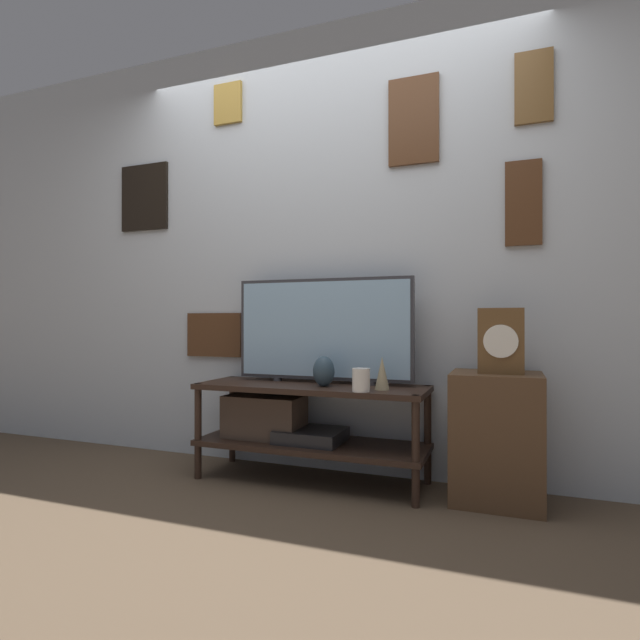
# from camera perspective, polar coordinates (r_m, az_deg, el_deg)

# --- Properties ---
(ground_plane) EXTENTS (12.00, 12.00, 0.00)m
(ground_plane) POSITION_cam_1_polar(r_m,az_deg,el_deg) (2.70, -3.19, -19.43)
(ground_plane) COLOR #4C3D2D
(wall_back) EXTENTS (6.40, 0.08, 2.70)m
(wall_back) POSITION_cam_1_polar(r_m,az_deg,el_deg) (3.07, 0.78, 8.55)
(wall_back) COLOR #B2BCC6
(wall_back) RESTS_ON ground_plane
(media_console) EXTENTS (1.29, 0.43, 0.54)m
(media_console) POSITION_cam_1_polar(r_m,az_deg,el_deg) (2.88, -3.06, -11.22)
(media_console) COLOR black
(media_console) RESTS_ON ground_plane
(television) EXTENTS (1.05, 0.05, 0.60)m
(television) POSITION_cam_1_polar(r_m,az_deg,el_deg) (2.86, 0.32, -1.06)
(television) COLOR #333338
(television) RESTS_ON media_console
(vase_slim_bronze) EXTENTS (0.08, 0.08, 0.17)m
(vase_slim_bronze) POSITION_cam_1_polar(r_m,az_deg,el_deg) (2.61, 7.11, -6.05)
(vase_slim_bronze) COLOR tan
(vase_slim_bronze) RESTS_ON media_console
(vase_urn_stoneware) EXTENTS (0.12, 0.11, 0.17)m
(vase_urn_stoneware) POSITION_cam_1_polar(r_m,az_deg,el_deg) (2.72, 0.43, -5.87)
(vase_urn_stoneware) COLOR #2D4251
(vase_urn_stoneware) RESTS_ON media_console
(candle_jar) EXTENTS (0.09, 0.09, 0.12)m
(candle_jar) POSITION_cam_1_polar(r_m,az_deg,el_deg) (2.53, 4.71, -6.84)
(candle_jar) COLOR silver
(candle_jar) RESTS_ON media_console
(side_table) EXTENTS (0.43, 0.37, 0.64)m
(side_table) POSITION_cam_1_polar(r_m,az_deg,el_deg) (2.68, 19.52, -12.51)
(side_table) COLOR #513823
(side_table) RESTS_ON ground_plane
(mantel_clock) EXTENTS (0.21, 0.11, 0.32)m
(mantel_clock) POSITION_cam_1_polar(r_m,az_deg,el_deg) (2.58, 19.97, -2.25)
(mantel_clock) COLOR brown
(mantel_clock) RESTS_ON side_table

